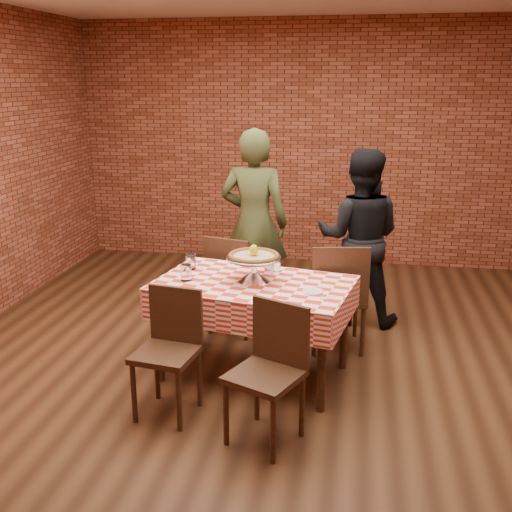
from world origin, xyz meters
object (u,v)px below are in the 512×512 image
water_glass_left (186,272)px  chair_far_left (236,282)px  chair_far_right (337,294)px  chair_near_right (265,377)px  pizza (254,256)px  diner_olive (254,223)px  condiment_caddy (272,263)px  chair_near_left (166,356)px  pizza_stand (254,269)px  water_glass_right (191,261)px  table (254,329)px  diner_black (359,237)px

water_glass_left → chair_far_left: size_ratio=0.14×
water_glass_left → chair_far_right: size_ratio=0.13×
chair_near_right → pizza: bearing=128.2°
diner_olive → chair_near_right: bearing=105.0°
water_glass_left → diner_olive: diner_olive is taller
water_glass_left → condiment_caddy: size_ratio=0.91×
condiment_caddy → water_glass_left: bearing=-120.9°
water_glass_left → chair_near_right: size_ratio=0.14×
condiment_caddy → chair_near_left: condiment_caddy is taller
pizza_stand → pizza: 0.10m
chair_near_right → condiment_caddy: bearing=120.1°
pizza → water_glass_right: (-0.55, 0.21, -0.13)m
pizza_stand → diner_olive: (-0.22, 1.28, 0.04)m
chair_near_right → diner_olive: 2.27m
water_glass_left → table: bearing=5.3°
water_glass_right → condiment_caddy: (0.65, 0.04, 0.01)m
table → chair_far_right: chair_far_right is taller
water_glass_left → water_glass_right: bearing=98.8°
pizza_stand → diner_black: bearing=57.6°
pizza_stand → water_glass_right: size_ratio=3.39×
table → chair_near_right: bearing=-75.6°
pizza → chair_near_left: size_ratio=0.44×
water_glass_right → diner_olive: bearing=73.2°
water_glass_left → diner_olive: bearing=78.3°
chair_far_right → diner_olive: (-0.83, 0.68, 0.42)m
condiment_caddy → diner_olive: size_ratio=0.08×
pizza → diner_olive: size_ratio=0.21×
pizza_stand → diner_olive: diner_olive is taller
chair_far_left → water_glass_left: bearing=91.5°
pizza → water_glass_right: bearing=159.0°
water_glass_left → chair_far_left: bearing=77.3°
pizza_stand → condiment_caddy: pizza_stand is taller
water_glass_left → chair_far_left: chair_far_left is taller
table → pizza_stand: pizza_stand is taller
pizza → diner_olive: bearing=99.8°
pizza → diner_black: (0.77, 1.22, -0.14)m
diner_black → chair_far_right: bearing=79.7°
condiment_caddy → chair_near_right: bearing=-52.9°
diner_black → water_glass_left: bearing=50.2°
chair_far_right → diner_black: 0.72m
chair_far_left → chair_near_right: bearing=121.5°
pizza_stand → water_glass_right: 0.59m
water_glass_left → chair_near_right: bearing=-48.5°
water_glass_left → diner_olive: size_ratio=0.07×
water_glass_left → diner_olive: 1.38m
pizza_stand → chair_far_left: 0.95m
chair_far_left → chair_far_right: (0.91, -0.21, 0.02)m
water_glass_left → diner_black: diner_black is taller
chair_near_left → diner_olive: (0.25, 1.98, 0.46)m
water_glass_right → pizza_stand: bearing=-21.0°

